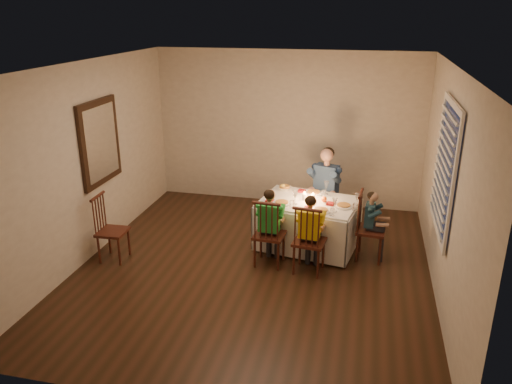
% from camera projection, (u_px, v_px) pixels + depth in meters
% --- Properties ---
extents(ground, '(5.00, 5.00, 0.00)m').
position_uv_depth(ground, '(254.00, 268.00, 6.56)').
color(ground, black).
rests_on(ground, ground).
extents(wall_left, '(0.02, 5.00, 2.60)m').
position_uv_depth(wall_left, '(88.00, 162.00, 6.58)').
color(wall_left, beige).
rests_on(wall_left, ground).
extents(wall_right, '(0.02, 5.00, 2.60)m').
position_uv_depth(wall_right, '(447.00, 188.00, 5.64)').
color(wall_right, beige).
rests_on(wall_right, ground).
extents(wall_back, '(4.50, 0.02, 2.60)m').
position_uv_depth(wall_back, '(287.00, 129.00, 8.39)').
color(wall_back, beige).
rests_on(wall_back, ground).
extents(ceiling, '(5.00, 5.00, 0.00)m').
position_uv_depth(ceiling, '(253.00, 66.00, 5.66)').
color(ceiling, white).
rests_on(ceiling, wall_back).
extents(dining_table, '(1.48, 1.18, 0.66)m').
position_uv_depth(dining_table, '(308.00, 214.00, 7.00)').
color(dining_table, white).
rests_on(dining_table, ground).
extents(chair_adult, '(0.49, 0.47, 0.95)m').
position_uv_depth(chair_adult, '(323.00, 226.00, 7.81)').
color(chair_adult, '#36160E').
rests_on(chair_adult, ground).
extents(chair_near_left, '(0.41, 0.39, 0.95)m').
position_uv_depth(chair_near_left, '(269.00, 263.00, 6.68)').
color(chair_near_left, '#36160E').
rests_on(chair_near_left, ground).
extents(chair_near_right, '(0.43, 0.41, 0.95)m').
position_uv_depth(chair_near_right, '(308.00, 271.00, 6.49)').
color(chair_near_right, '#36160E').
rests_on(chair_near_right, ground).
extents(chair_end, '(0.40, 0.42, 0.95)m').
position_uv_depth(chair_end, '(368.00, 258.00, 6.82)').
color(chair_end, '#36160E').
rests_on(chair_end, ground).
extents(chair_extra, '(0.37, 0.39, 0.92)m').
position_uv_depth(chair_extra, '(116.00, 259.00, 6.80)').
color(chair_extra, '#36160E').
rests_on(chair_extra, ground).
extents(adult, '(0.58, 0.55, 1.27)m').
position_uv_depth(adult, '(323.00, 226.00, 7.81)').
color(adult, navy).
rests_on(adult, ground).
extents(child_green, '(0.37, 0.34, 1.06)m').
position_uv_depth(child_green, '(269.00, 263.00, 6.68)').
color(child_green, green).
rests_on(child_green, ground).
extents(child_yellow, '(0.38, 0.36, 1.05)m').
position_uv_depth(child_yellow, '(308.00, 271.00, 6.49)').
color(child_yellow, yellow).
rests_on(child_yellow, ground).
extents(child_teal, '(0.29, 0.32, 0.96)m').
position_uv_depth(child_teal, '(368.00, 258.00, 6.82)').
color(child_teal, '#1B3745').
rests_on(child_teal, ground).
extents(setting_adult, '(0.30, 0.30, 0.02)m').
position_uv_depth(setting_adult, '(314.00, 193.00, 7.20)').
color(setting_adult, white).
rests_on(setting_adult, dining_table).
extents(setting_green, '(0.30, 0.30, 0.02)m').
position_uv_depth(setting_green, '(282.00, 203.00, 6.83)').
color(setting_green, white).
rests_on(setting_green, dining_table).
extents(setting_yellow, '(0.30, 0.30, 0.02)m').
position_uv_depth(setting_yellow, '(321.00, 211.00, 6.57)').
color(setting_yellow, white).
rests_on(setting_yellow, dining_table).
extents(setting_teal, '(0.30, 0.30, 0.02)m').
position_uv_depth(setting_teal, '(344.00, 206.00, 6.73)').
color(setting_teal, white).
rests_on(setting_teal, dining_table).
extents(candle_left, '(0.06, 0.06, 0.10)m').
position_uv_depth(candle_left, '(304.00, 197.00, 6.94)').
color(candle_left, white).
rests_on(candle_left, dining_table).
extents(candle_right, '(0.06, 0.06, 0.10)m').
position_uv_depth(candle_right, '(313.00, 198.00, 6.89)').
color(candle_right, white).
rests_on(candle_right, dining_table).
extents(squash, '(0.09, 0.09, 0.09)m').
position_uv_depth(squash, '(283.00, 187.00, 7.33)').
color(squash, yellow).
rests_on(squash, dining_table).
extents(orange_fruit, '(0.08, 0.08, 0.08)m').
position_uv_depth(orange_fruit, '(324.00, 199.00, 6.88)').
color(orange_fruit, orange).
rests_on(orange_fruit, dining_table).
extents(serving_bowl, '(0.20, 0.20, 0.05)m').
position_uv_depth(serving_bowl, '(285.00, 188.00, 7.34)').
color(serving_bowl, white).
rests_on(serving_bowl, dining_table).
extents(wall_mirror, '(0.06, 0.95, 1.15)m').
position_uv_depth(wall_mirror, '(100.00, 142.00, 6.78)').
color(wall_mirror, black).
rests_on(wall_mirror, wall_left).
extents(window_blinds, '(0.07, 1.34, 1.54)m').
position_uv_depth(window_blinds, '(444.00, 168.00, 5.67)').
color(window_blinds, '#0D1835').
rests_on(window_blinds, wall_right).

